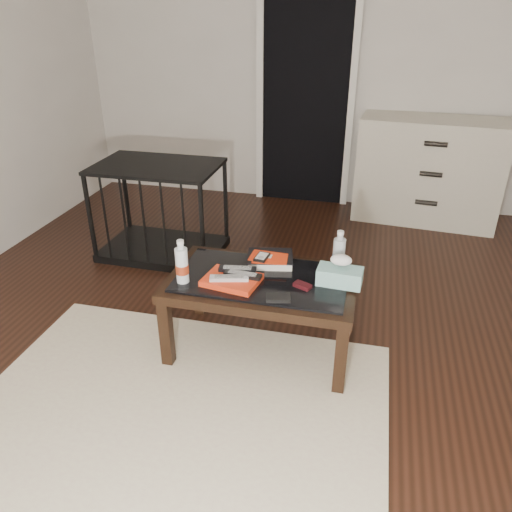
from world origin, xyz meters
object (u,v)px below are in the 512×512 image
Objects in this scene: coffee_table at (262,288)px; water_bottle_right at (339,251)px; textbook at (270,259)px; water_bottle_left at (182,261)px; dresser at (428,171)px; pet_crate at (162,225)px; tissue_box at (340,276)px.

coffee_table is 4.20× the size of water_bottle_right.
textbook is 1.05× the size of water_bottle_left.
dresser is (0.98, 2.19, 0.05)m from coffee_table.
water_bottle_left is 1.00× the size of water_bottle_right.
pet_crate is 3.95× the size of tissue_box.
textbook is at bearing -110.66° from dresser.
coffee_table is 4.00× the size of textbook.
coffee_table is at bearing -43.50° from pet_crate.
textbook is 0.39m from water_bottle_right.
tissue_box is (0.02, -0.14, -0.07)m from water_bottle_right.
water_bottle_left reaches higher than tissue_box.
pet_crate is at bearing 129.55° from textbook.
water_bottle_left is 0.83m from water_bottle_right.
water_bottle_left and water_bottle_right have the same top height.
dresser reaches higher than pet_crate.
water_bottle_right is (0.78, 0.31, 0.00)m from water_bottle_left.
dresser reaches higher than textbook.
water_bottle_right reaches higher than textbook.
water_bottle_left is at bearing -158.55° from water_bottle_right.
pet_crate is 3.82× the size of water_bottle_left.
tissue_box is (1.43, -0.97, 0.28)m from pet_crate.
pet_crate reaches higher than tissue_box.
pet_crate reaches higher than water_bottle_left.
coffee_table is 0.46m from water_bottle_left.
tissue_box is at bearing 11.88° from water_bottle_left.
dresser reaches higher than water_bottle_left.
water_bottle_right is (0.38, -0.00, 0.10)m from textbook.
pet_crate reaches higher than water_bottle_right.
coffee_table is 0.19m from textbook.
water_bottle_left reaches higher than coffee_table.
dresser is at bearing 73.60° from water_bottle_right.
pet_crate is at bearing 149.50° from tissue_box.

